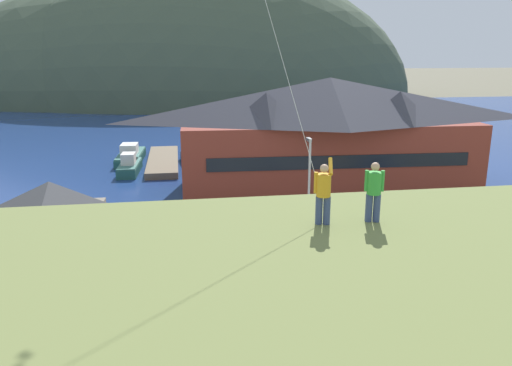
{
  "coord_description": "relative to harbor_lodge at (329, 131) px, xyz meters",
  "views": [
    {
      "loc": [
        -3.2,
        -21.03,
        12.16
      ],
      "look_at": [
        1.47,
        9.0,
        4.05
      ],
      "focal_mm": 35.23,
      "sensor_mm": 36.0,
      "label": 1
    }
  ],
  "objects": [
    {
      "name": "ground_plane",
      "position": [
        -9.83,
        -21.16,
        -5.2
      ],
      "size": [
        600.0,
        600.0,
        0.0
      ],
      "primitive_type": "plane",
      "color": "#66604C"
    },
    {
      "name": "moored_boat_outer_mooring",
      "position": [
        -11.08,
        10.44,
        -4.48
      ],
      "size": [
        3.67,
        8.75,
        2.16
      ],
      "color": "navy",
      "rests_on": "ground"
    },
    {
      "name": "wharf_dock",
      "position": [
        -14.82,
        12.24,
        -4.85
      ],
      "size": [
        3.2,
        14.02,
        0.7
      ],
      "color": "#70604C",
      "rests_on": "ground"
    },
    {
      "name": "parking_lot_pad",
      "position": [
        -9.83,
        -16.16,
        -5.15
      ],
      "size": [
        40.0,
        20.0,
        0.1
      ],
      "primitive_type": "cube",
      "color": "gray",
      "rests_on": "ground"
    },
    {
      "name": "parking_light_pole",
      "position": [
        -4.51,
        -10.6,
        -1.38
      ],
      "size": [
        0.24,
        0.78,
        6.38
      ],
      "color": "#ADADB2",
      "rests_on": "parking_lot_pad"
    },
    {
      "name": "far_hill_east_peak",
      "position": [
        -17.15,
        96.37,
        -5.2
      ],
      "size": [
        117.61,
        72.71,
        59.53
      ],
      "primitive_type": "ellipsoid",
      "color": "#42513D",
      "rests_on": "ground"
    },
    {
      "name": "moored_boat_wharfside",
      "position": [
        -18.06,
        8.51,
        -4.48
      ],
      "size": [
        2.16,
        5.83,
        2.16
      ],
      "color": "#23564C",
      "rests_on": "ground"
    },
    {
      "name": "far_hill_center_saddle",
      "position": [
        -5.44,
        88.94,
        -5.2
      ],
      "size": [
        105.5,
        67.95,
        65.01
      ],
      "primitive_type": "ellipsoid",
      "color": "#42513D",
      "rests_on": "ground"
    },
    {
      "name": "person_kite_flyer",
      "position": [
        -9.09,
        -29.16,
        3.11
      ],
      "size": [
        0.61,
        0.61,
        1.86
      ],
      "color": "#384770",
      "rests_on": "grassy_hill_foreground"
    },
    {
      "name": "parked_car_front_row_red",
      "position": [
        -4.98,
        -19.94,
        -4.14
      ],
      "size": [
        4.31,
        2.27,
        1.82
      ],
      "color": "#9EA3A8",
      "rests_on": "parking_lot_pad"
    },
    {
      "name": "parked_car_front_row_end",
      "position": [
        -13.81,
        -15.13,
        -4.14
      ],
      "size": [
        4.21,
        2.07,
        1.82
      ],
      "color": "slate",
      "rests_on": "parking_lot_pad"
    },
    {
      "name": "parked_car_mid_row_far",
      "position": [
        -11.52,
        -19.93,
        -4.14
      ],
      "size": [
        4.34,
        2.34,
        1.82
      ],
      "color": "#9EA3A8",
      "rests_on": "parking_lot_pad"
    },
    {
      "name": "parked_car_lone_by_shed",
      "position": [
        3.67,
        -20.66,
        -4.14
      ],
      "size": [
        4.29,
        2.23,
        1.82
      ],
      "color": "#B28923",
      "rests_on": "parking_lot_pad"
    },
    {
      "name": "person_companion",
      "position": [
        -7.61,
        -29.17,
        3.09
      ],
      "size": [
        0.54,
        0.4,
        1.74
      ],
      "color": "#384770",
      "rests_on": "grassy_hill_foreground"
    },
    {
      "name": "moored_boat_inner_slip",
      "position": [
        -18.41,
        13.82,
        -4.48
      ],
      "size": [
        2.89,
        7.78,
        2.16
      ],
      "color": "#23564C",
      "rests_on": "ground"
    },
    {
      "name": "bay_water",
      "position": [
        -9.83,
        38.84,
        -5.19
      ],
      "size": [
        360.0,
        84.0,
        0.03
      ],
      "primitive_type": "cube",
      "color": "navy",
      "rests_on": "ground"
    },
    {
      "name": "parked_car_mid_row_near",
      "position": [
        -19.71,
        -20.95,
        -4.14
      ],
      "size": [
        4.32,
        2.3,
        1.82
      ],
      "color": "silver",
      "rests_on": "parking_lot_pad"
    },
    {
      "name": "far_hill_far_shoulder",
      "position": [
        5.02,
        97.56,
        -5.2
      ],
      "size": [
        91.43,
        60.51,
        61.66
      ],
      "primitive_type": "ellipsoid",
      "color": "#334733",
      "rests_on": "ground"
    },
    {
      "name": "parked_car_front_row_silver",
      "position": [
        -1.72,
        -14.57,
        -4.14
      ],
      "size": [
        4.27,
        2.2,
        1.82
      ],
      "color": "silver",
      "rests_on": "parking_lot_pad"
    },
    {
      "name": "parked_car_corner_spot",
      "position": [
        5.93,
        -14.41,
        -4.14
      ],
      "size": [
        4.31,
        2.28,
        1.82
      ],
      "color": "navy",
      "rests_on": "parking_lot_pad"
    },
    {
      "name": "harbor_lodge",
      "position": [
        0.0,
        0.0,
        0.0
      ],
      "size": [
        27.37,
        10.21,
        9.83
      ],
      "color": "brown",
      "rests_on": "ground"
    },
    {
      "name": "storage_shed_near_lot",
      "position": [
        -20.24,
        -13.94,
        -2.56
      ],
      "size": [
        5.63,
        5.64,
        5.09
      ],
      "color": "#756B5B",
      "rests_on": "ground"
    }
  ]
}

